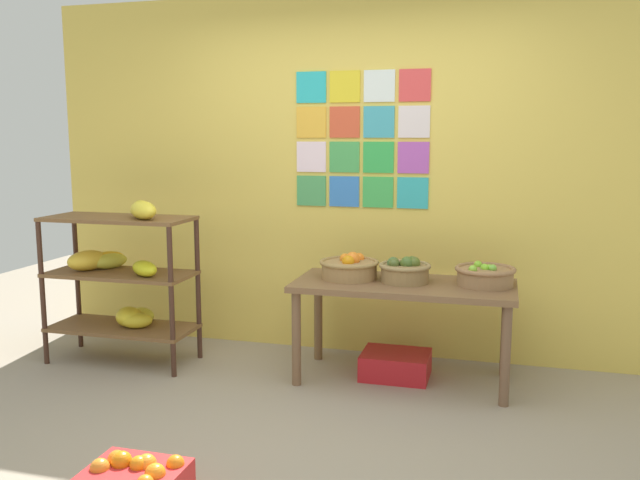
# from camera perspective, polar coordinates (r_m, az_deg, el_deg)

# --- Properties ---
(ground) EXTENTS (9.33, 9.33, 0.00)m
(ground) POSITION_cam_1_polar(r_m,az_deg,el_deg) (3.64, -2.86, -17.36)
(ground) COLOR gray
(back_wall_with_art) EXTENTS (4.81, 0.07, 2.63)m
(back_wall_with_art) POSITION_cam_1_polar(r_m,az_deg,el_deg) (4.91, 3.22, 5.44)
(back_wall_with_art) COLOR #DFC150
(back_wall_with_art) RESTS_ON ground
(banana_shelf_unit) EXTENTS (1.04, 0.49, 1.17)m
(banana_shelf_unit) POSITION_cam_1_polar(r_m,az_deg,el_deg) (4.96, -16.59, -2.65)
(banana_shelf_unit) COLOR #40261B
(banana_shelf_unit) RESTS_ON ground
(display_table) EXTENTS (1.43, 0.65, 0.66)m
(display_table) POSITION_cam_1_polar(r_m,az_deg,el_deg) (4.41, 7.16, -4.71)
(display_table) COLOR brown
(display_table) RESTS_ON ground
(fruit_basket_right) EXTENTS (0.38, 0.38, 0.14)m
(fruit_basket_right) POSITION_cam_1_polar(r_m,az_deg,el_deg) (4.40, 13.91, -2.90)
(fruit_basket_right) COLOR #966F48
(fruit_basket_right) RESTS_ON display_table
(fruit_basket_centre) EXTENTS (0.34, 0.34, 0.17)m
(fruit_basket_centre) POSITION_cam_1_polar(r_m,az_deg,el_deg) (4.40, 7.25, -2.59)
(fruit_basket_centre) COLOR olive
(fruit_basket_centre) RESTS_ON display_table
(fruit_basket_left) EXTENTS (0.40, 0.40, 0.18)m
(fruit_basket_left) POSITION_cam_1_polar(r_m,az_deg,el_deg) (4.49, 2.53, -2.36)
(fruit_basket_left) COLOR #9C7747
(fruit_basket_left) RESTS_ON display_table
(produce_crate_under_table) EXTENTS (0.45, 0.35, 0.17)m
(produce_crate_under_table) POSITION_cam_1_polar(r_m,az_deg,el_deg) (4.60, 6.47, -10.54)
(produce_crate_under_table) COLOR red
(produce_crate_under_table) RESTS_ON ground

